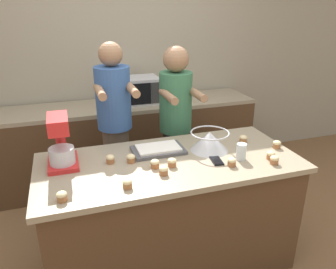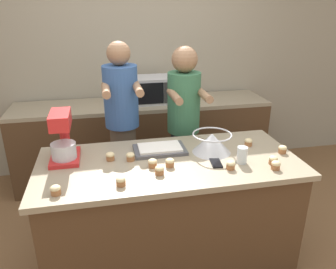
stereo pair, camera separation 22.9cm
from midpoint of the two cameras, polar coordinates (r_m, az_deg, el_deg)
The scene contains 24 objects.
ground_plane at distance 2.83m, azimuth -2.19°, elevation -20.83°, with size 16.00×16.00×0.00m, color brown.
back_wall at distance 3.87m, azimuth -9.96°, elevation 13.10°, with size 10.00×0.06×2.70m.
island_counter at distance 2.55m, azimuth -2.34°, elevation -13.46°, with size 1.84×0.84×0.89m.
back_counter at distance 3.78m, azimuth -8.27°, elevation -1.23°, with size 2.80×0.60×0.90m.
person_left at distance 2.88m, azimuth -11.38°, elevation 0.24°, with size 0.31×0.49×1.65m.
person_right at distance 2.99m, azimuth -0.87°, elevation 1.10°, with size 0.31×0.49×1.59m.
stand_mixer at distance 2.35m, azimuth -20.89°, elevation -1.58°, with size 0.20×0.30×0.36m.
mixing_bowl at distance 2.45m, azimuth 4.62°, elevation -1.11°, with size 0.29×0.29×0.15m.
baking_tray at distance 2.45m, azimuth -4.39°, elevation -2.67°, with size 0.39×0.24×0.04m.
microwave_oven at distance 3.60m, azimuth -7.42°, elevation 7.60°, with size 0.49×0.34×0.28m.
cell_phone at distance 2.32m, azimuth 5.63°, elevation -4.58°, with size 0.09×0.15×0.01m.
drinking_glass at distance 2.34m, azimuth 9.95°, elevation -3.02°, with size 0.07×0.07×0.12m.
cupcake_0 at distance 2.01m, azimuth -10.38°, elevation -8.48°, with size 0.06×0.06×0.06m.
cupcake_1 at distance 2.64m, azimuth 10.58°, elevation -0.79°, with size 0.06×0.06×0.06m.
cupcake_2 at distance 2.34m, azimuth 15.42°, elevation -4.34°, with size 0.06×0.06×0.06m.
cupcake_3 at distance 2.22m, azimuth -2.24°, elevation -4.94°, with size 0.06×0.06×0.06m.
cupcake_4 at distance 2.21m, azimuth -5.26°, elevation -5.15°, with size 0.06×0.06×0.06m.
cupcake_5 at distance 2.25m, azimuth 8.23°, elevation -4.80°, with size 0.06×0.06×0.06m.
cupcake_6 at distance 1.99m, azimuth -21.24°, elevation -10.09°, with size 0.06×0.06×0.06m.
cupcake_7 at distance 2.31m, azimuth -9.31°, elevation -4.17°, with size 0.06×0.06×0.06m.
cupcake_8 at distance 2.33m, azimuth -12.84°, elevation -4.24°, with size 0.06×0.06×0.06m.
cupcake_9 at distance 2.41m, azimuth 14.91°, elevation -3.54°, with size 0.06×0.06×0.06m.
cupcake_10 at distance 2.60m, azimuth 16.09°, elevation -1.70°, with size 0.06×0.06×0.06m.
cupcake_11 at distance 2.13m, azimuth -3.88°, elevation -6.33°, with size 0.06×0.06×0.06m.
Camera 1 is at (-0.66, -1.98, 1.92)m, focal length 35.00 mm.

